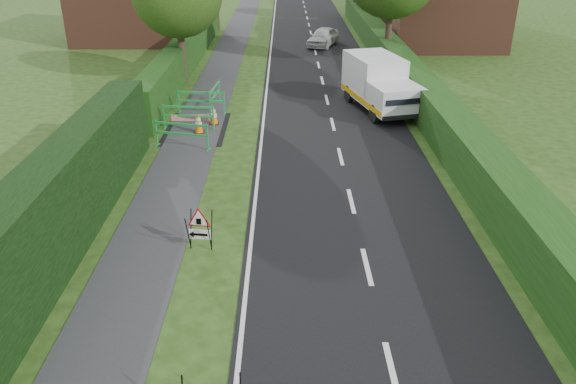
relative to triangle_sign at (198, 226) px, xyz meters
name	(u,v)px	position (x,y,z in m)	size (l,w,h in m)	color
ground	(261,292)	(1.62, -1.82, -0.69)	(120.00, 120.00, 0.00)	#223F12
road_surface	(309,27)	(4.12, 33.18, -0.69)	(6.00, 90.00, 0.02)	black
footpath	(239,27)	(-1.38, 33.18, -0.69)	(2.00, 90.00, 0.02)	#2D2D30
hedge_west_near	(38,293)	(-3.38, -1.82, -0.69)	(1.10, 18.00, 2.50)	black
hedge_west_far	(189,65)	(-3.38, 20.18, -0.69)	(1.00, 24.00, 1.80)	#14380F
hedge_east	(408,94)	(8.12, 14.18, -0.69)	(1.20, 50.00, 1.50)	#14380F
house_east_a	(445,0)	(12.62, 26.18, 2.20)	(7.50, 7.40, 7.88)	brown
triangle_sign	(198,226)	(0.00, 0.00, 0.00)	(0.77, 0.77, 1.00)	black
works_van	(379,83)	(6.28, 11.77, 0.48)	(3.01, 5.18, 2.22)	silver
traffic_cone_0	(383,111)	(6.25, 10.25, -0.30)	(0.38, 0.38, 0.79)	black
traffic_cone_1	(396,98)	(7.11, 12.11, -0.30)	(0.38, 0.38, 0.79)	black
traffic_cone_2	(376,88)	(6.46, 13.74, -0.30)	(0.38, 0.38, 0.79)	black
traffic_cone_3	(199,124)	(-1.20, 8.69, -0.30)	(0.38, 0.38, 0.79)	black
traffic_cone_4	(214,115)	(-0.73, 9.76, -0.30)	(0.38, 0.38, 0.79)	black
ped_barrier_0	(181,132)	(-1.58, 7.07, -0.06)	(2.08, 0.84, 1.00)	green
ped_barrier_1	(188,114)	(-1.65, 9.15, -0.06)	(2.09, 0.57, 1.00)	green
ped_barrier_2	(201,99)	(-1.42, 11.22, -0.06)	(2.09, 0.60, 1.00)	green
ped_barrier_3	(215,94)	(-0.93, 12.05, -0.06)	(0.55, 2.08, 1.00)	green
redwhite_plank	(191,129)	(-1.60, 9.22, -0.69)	(1.50, 0.04, 0.25)	red
hatchback_car	(323,37)	(4.74, 25.75, -0.10)	(1.41, 3.49, 1.19)	silver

